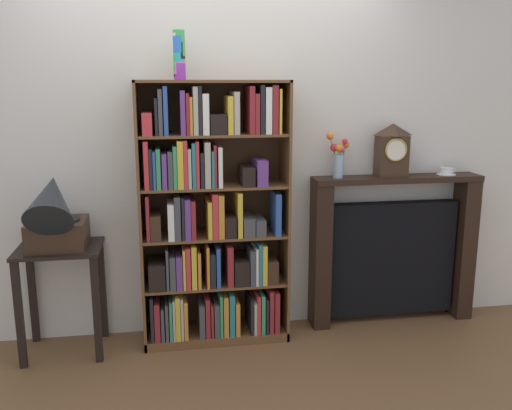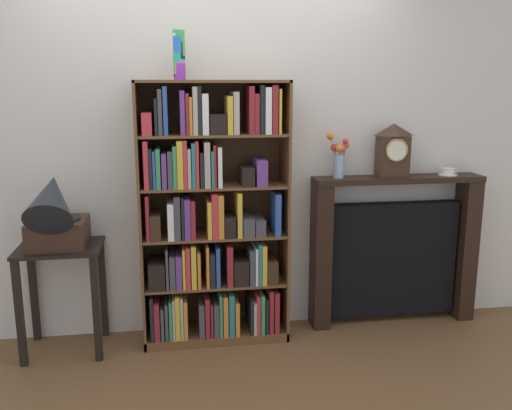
{
  "view_description": "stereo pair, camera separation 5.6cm",
  "coord_description": "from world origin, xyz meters",
  "views": [
    {
      "loc": [
        -0.33,
        -3.55,
        1.75
      ],
      "look_at": [
        0.29,
        0.07,
        0.94
      ],
      "focal_mm": 38.95,
      "sensor_mm": 36.0,
      "label": 1
    },
    {
      "loc": [
        -0.27,
        -3.56,
        1.75
      ],
      "look_at": [
        0.29,
        0.07,
        0.94
      ],
      "focal_mm": 38.95,
      "sensor_mm": 36.0,
      "label": 2
    }
  ],
  "objects": [
    {
      "name": "flower_vase",
      "position": [
        0.88,
        0.15,
        1.25
      ],
      "size": [
        0.17,
        0.11,
        0.32
      ],
      "color": "#99B2D1",
      "rests_on": "fireplace_mantel"
    },
    {
      "name": "gramophone",
      "position": [
        -1.01,
        -0.05,
        0.96
      ],
      "size": [
        0.36,
        0.53,
        0.57
      ],
      "color": "#382316",
      "rests_on": "side_table_left"
    },
    {
      "name": "teacup_with_saucer",
      "position": [
        1.7,
        0.14,
        1.12
      ],
      "size": [
        0.14,
        0.13,
        0.05
      ],
      "color": "white",
      "rests_on": "fireplace_mantel"
    },
    {
      "name": "cup_stack",
      "position": [
        -0.2,
        0.09,
        1.92
      ],
      "size": [
        0.08,
        0.08,
        0.3
      ],
      "color": "purple",
      "rests_on": "bookshelf"
    },
    {
      "name": "wall_back",
      "position": [
        0.16,
        0.29,
        1.3
      ],
      "size": [
        5.08,
        0.08,
        2.6
      ],
      "primitive_type": "cube",
      "color": "silver",
      "rests_on": "ground"
    },
    {
      "name": "ground_plane",
      "position": [
        0.0,
        0.0,
        -0.01
      ],
      "size": [
        8.08,
        6.4,
        0.02
      ],
      "primitive_type": "cube",
      "color": "brown"
    },
    {
      "name": "fireplace_mantel",
      "position": [
        1.33,
        0.16,
        0.54
      ],
      "size": [
        1.23,
        0.21,
        1.1
      ],
      "color": "black",
      "rests_on": "ground"
    },
    {
      "name": "mantel_clock",
      "position": [
        1.27,
        0.14,
        1.29
      ],
      "size": [
        0.21,
        0.15,
        0.38
      ],
      "color": "#382316",
      "rests_on": "fireplace_mantel"
    },
    {
      "name": "bookshelf",
      "position": [
        -0.02,
        0.06,
        0.82
      ],
      "size": [
        0.99,
        0.35,
        1.77
      ],
      "color": "brown",
      "rests_on": "ground"
    },
    {
      "name": "side_table_left",
      "position": [
        -1.01,
        0.03,
        0.52
      ],
      "size": [
        0.53,
        0.44,
        0.72
      ],
      "color": "black",
      "rests_on": "ground"
    }
  ]
}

